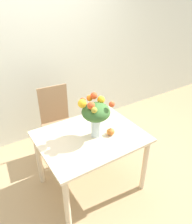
# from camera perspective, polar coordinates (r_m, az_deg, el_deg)

# --- Properties ---
(ground_plane) EXTENTS (12.00, 12.00, 0.00)m
(ground_plane) POSITION_cam_1_polar(r_m,az_deg,el_deg) (2.86, -1.24, -18.27)
(ground_plane) COLOR tan
(wall_back) EXTENTS (8.00, 0.06, 2.70)m
(wall_back) POSITION_cam_1_polar(r_m,az_deg,el_deg) (3.28, -14.86, 15.18)
(wall_back) COLOR silver
(wall_back) RESTS_ON ground_plane
(dining_table) EXTENTS (1.10, 0.87, 0.75)m
(dining_table) POSITION_cam_1_polar(r_m,az_deg,el_deg) (2.43, -1.41, -8.31)
(dining_table) COLOR beige
(dining_table) RESTS_ON ground_plane
(flower_vase) EXTENTS (0.32, 0.29, 0.48)m
(flower_vase) POSITION_cam_1_polar(r_m,az_deg,el_deg) (2.22, -0.13, -0.36)
(flower_vase) COLOR silver
(flower_vase) RESTS_ON dining_table
(pumpkin) EXTENTS (0.09, 0.09, 0.08)m
(pumpkin) POSITION_cam_1_polar(r_m,az_deg,el_deg) (2.36, 3.82, -5.14)
(pumpkin) COLOR orange
(pumpkin) RESTS_ON dining_table
(dining_chair_near_window) EXTENTS (0.46, 0.46, 1.01)m
(dining_chair_near_window) POSITION_cam_1_polar(r_m,az_deg,el_deg) (3.04, -9.91, -2.70)
(dining_chair_near_window) COLOR #9E7A56
(dining_chair_near_window) RESTS_ON ground_plane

